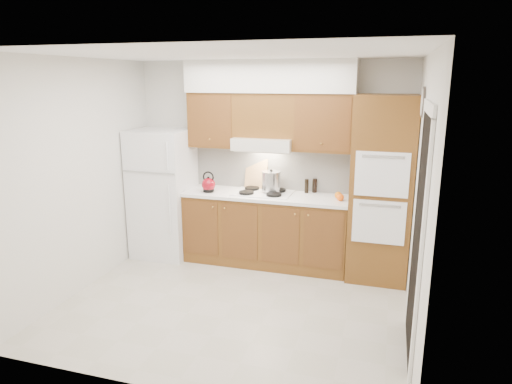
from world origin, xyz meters
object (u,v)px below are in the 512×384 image
Objects in this scene: oven_cabinet at (381,190)px; kettle at (209,185)px; stock_pot at (271,182)px; fridge at (164,193)px.

oven_cabinet is 12.36× the size of kettle.
stock_pot is (-1.37, 0.08, -0.01)m from oven_cabinet.
oven_cabinet is 2.16m from kettle.
stock_pot is (1.48, 0.11, 0.23)m from fridge.
stock_pot is at bearing -3.48° from kettle.
fridge is at bearing -179.30° from oven_cabinet.
fridge is at bearing -175.60° from stock_pot.
oven_cabinet is at bearing -3.31° from stock_pot.
fridge reaches higher than kettle.
oven_cabinet is 1.37m from stock_pot.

